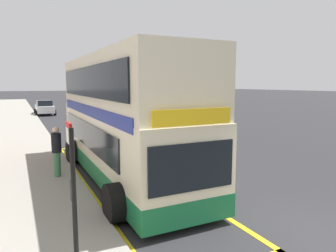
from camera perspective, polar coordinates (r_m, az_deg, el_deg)
name	(u,v)px	position (r m, az deg, el deg)	size (l,w,h in m)	color
ground_plane	(75,114)	(36.57, -16.88, 2.08)	(260.00, 260.00, 0.00)	#28282B
pavement_near	(5,117)	(36.11, -27.91, 1.55)	(6.00, 76.00, 0.14)	gray
double_decker_bus	(122,122)	(11.37, -8.57, 0.81)	(3.18, 10.14, 4.40)	beige
bus_bay_markings	(122,178)	(11.60, -8.48, -9.45)	(2.91, 12.72, 0.01)	gold
bus_stop_sign	(73,180)	(6.01, -17.23, -9.53)	(0.09, 0.51, 2.59)	black
parked_car_navy_ahead	(132,110)	(31.93, -6.64, 3.02)	(2.09, 4.20, 1.62)	navy
parked_car_silver_far	(109,104)	(41.23, -10.85, 4.00)	(2.09, 4.20, 1.62)	#B2B5BA
parked_car_white_across	(45,108)	(37.04, -21.85, 3.17)	(2.09, 4.20, 1.62)	silver
parked_car_maroon_behind	(83,103)	(45.01, -15.47, 4.17)	(2.09, 4.20, 1.62)	maroon
pedestrian_further_back	(57,149)	(11.68, -19.90, -4.07)	(0.34, 0.34, 1.79)	#3F724C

